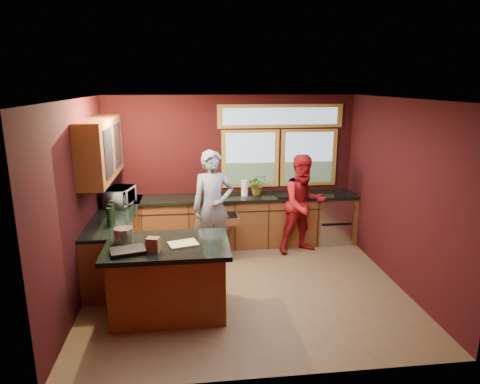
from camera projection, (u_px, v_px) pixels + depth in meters
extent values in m
plane|color=brown|center=(245.00, 287.00, 6.27)|extent=(4.50, 4.50, 0.00)
cube|color=black|center=(231.00, 170.00, 7.86)|extent=(4.50, 0.02, 2.70)
cube|color=black|center=(273.00, 254.00, 4.01)|extent=(4.50, 0.02, 2.70)
cube|color=black|center=(78.00, 203.00, 5.68)|extent=(0.02, 4.00, 2.70)
cube|color=black|center=(399.00, 193.00, 6.19)|extent=(0.02, 4.00, 2.70)
cube|color=silver|center=(246.00, 99.00, 5.60)|extent=(4.50, 4.00, 0.02)
cube|color=#7F9DAF|center=(250.00, 159.00, 7.83)|extent=(1.06, 0.02, 1.06)
cube|color=#7F9DAF|center=(309.00, 158.00, 7.96)|extent=(1.06, 0.02, 1.06)
cube|color=#A47B2F|center=(281.00, 116.00, 7.70)|extent=(2.30, 0.02, 0.42)
cube|color=brown|center=(101.00, 149.00, 6.37)|extent=(0.36, 1.80, 0.90)
cube|color=brown|center=(233.00, 222.00, 7.79)|extent=(4.50, 0.60, 0.88)
cube|color=black|center=(233.00, 198.00, 7.67)|extent=(4.50, 0.64, 0.05)
cube|color=#B7B7BC|center=(332.00, 219.00, 7.99)|extent=(0.60, 0.58, 0.85)
cube|color=black|center=(293.00, 196.00, 7.77)|extent=(0.66, 0.46, 0.05)
cube|color=brown|center=(116.00, 243.00, 6.75)|extent=(0.60, 2.30, 0.88)
cube|color=black|center=(115.00, 215.00, 6.64)|extent=(0.64, 2.30, 0.05)
cube|color=brown|center=(169.00, 281.00, 5.49)|extent=(1.40, 0.90, 0.88)
cube|color=black|center=(167.00, 246.00, 5.37)|extent=(1.55, 1.05, 0.06)
imported|color=slate|center=(213.00, 207.00, 6.97)|extent=(0.72, 0.50, 1.87)
imported|color=#A21218|center=(303.00, 204.00, 7.39)|extent=(0.99, 0.87, 1.73)
imported|color=#999999|center=(120.00, 197.00, 7.04)|extent=(0.49, 0.62, 0.30)
imported|color=#999999|center=(257.00, 185.00, 7.73)|extent=(0.34, 0.29, 0.38)
cylinder|color=silver|center=(244.00, 188.00, 7.66)|extent=(0.12, 0.12, 0.28)
cube|color=tan|center=(183.00, 244.00, 5.33)|extent=(0.41, 0.34, 0.02)
cylinder|color=#BABABF|center=(124.00, 235.00, 5.42)|extent=(0.24, 0.24, 0.18)
cube|color=brown|center=(153.00, 245.00, 5.08)|extent=(0.18, 0.15, 0.18)
cube|color=black|center=(128.00, 251.00, 5.06)|extent=(0.46, 0.37, 0.05)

